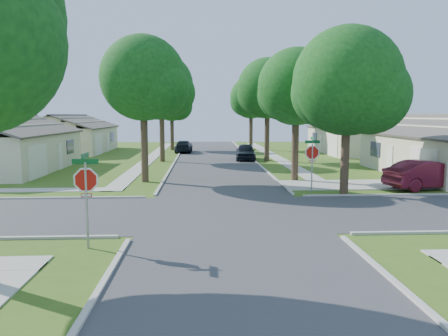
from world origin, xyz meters
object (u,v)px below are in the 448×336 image
object	(u,v)px
tree_e_near	(297,90)
tree_e_far	(252,99)
tree_w_near	(144,82)
house_nw_near	(2,151)
tree_w_mid	(162,88)
house_ne_far	(358,139)
tree_w_far	(172,103)
house_nw_far	(71,138)
tree_e_mid	(268,91)
car_curb_west	(184,146)
stop_sign_ne	(312,155)
car_curb_east	(246,152)
tree_ne_corner	(348,86)
car_driveway	(428,175)
stop_sign_sw	(86,184)

from	to	relation	value
tree_e_near	tree_e_far	world-z (taller)	tree_e_far
tree_w_near	house_nw_near	size ratio (longest dim) A/B	0.66
tree_w_mid	house_ne_far	xyz separation A→B (m)	(20.63, 7.99, -4.97)
tree_e_far	tree_w_far	size ratio (longest dim) A/B	1.09
house_ne_far	house_nw_far	size ratio (longest dim) A/B	1.00
tree_e_mid	car_curb_west	bearing A→B (deg)	129.87
stop_sign_ne	car_curb_west	distance (m)	27.05
tree_w_mid	house_nw_far	bearing A→B (deg)	135.93
tree_w_near	car_curb_east	xyz separation A→B (m)	(7.54, 13.06, -5.36)
tree_e_near	tree_ne_corner	distance (m)	5.06
tree_e_far	car_curb_west	bearing A→B (deg)	-156.41
tree_e_near	house_ne_far	bearing A→B (deg)	60.65
tree_ne_corner	car_driveway	world-z (taller)	tree_ne_corner
tree_e_near	tree_w_near	world-z (taller)	tree_w_near
stop_sign_ne	house_ne_far	xyz separation A→B (m)	(11.29, 24.30, -0.51)
tree_w_mid	car_curb_east	xyz separation A→B (m)	(7.53, 1.06, -5.73)
tree_e_near	car_driveway	size ratio (longest dim) A/B	1.68
tree_w_mid	car_driveway	world-z (taller)	tree_w_mid
tree_e_far	tree_w_mid	size ratio (longest dim) A/B	0.91
tree_w_mid	tree_w_near	bearing A→B (deg)	-90.02
tree_w_near	house_ne_far	world-z (taller)	tree_w_near
house_ne_far	tree_ne_corner	bearing A→B (deg)	-111.23
house_ne_far	car_curb_west	xyz separation A→B (m)	(-19.19, 1.54, -0.85)
tree_w_mid	car_driveway	bearing A→B (deg)	-43.85
house_nw_near	house_nw_far	size ratio (longest dim) A/B	1.00
house_ne_far	car_driveway	bearing A→B (deg)	-100.82
stop_sign_sw	car_curb_west	world-z (taller)	stop_sign_sw
car_curb_west	house_nw_far	bearing A→B (deg)	-5.75
stop_sign_ne	tree_ne_corner	bearing A→B (deg)	-16.55
tree_w_near	house_nw_near	xyz separation A→B (m)	(-11.35, 5.99, -4.60)
tree_w_near	house_nw_near	world-z (taller)	tree_w_near
tree_w_far	tree_w_near	bearing A→B (deg)	-89.99
tree_ne_corner	car_curb_west	world-z (taller)	tree_ne_corner
house_ne_far	car_curb_east	distance (m)	14.84
tree_e_near	car_driveway	distance (m)	9.01
house_nw_near	car_curb_east	size ratio (longest dim) A/B	3.05
tree_w_far	tree_e_mid	bearing A→B (deg)	-54.10
stop_sign_ne	house_nw_near	distance (m)	23.12
stop_sign_ne	car_driveway	bearing A→B (deg)	6.71
tree_e_mid	house_nw_far	world-z (taller)	tree_e_mid
tree_w_far	house_nw_near	size ratio (longest dim) A/B	0.59
tree_e_mid	car_curb_east	bearing A→B (deg)	150.32
stop_sign_ne	tree_e_mid	bearing A→B (deg)	89.80
tree_w_near	car_driveway	xyz separation A→B (m)	(16.14, -3.51, -5.30)
tree_w_mid	car_curb_east	distance (m)	9.52
tree_w_mid	tree_ne_corner	size ratio (longest dim) A/B	1.10
tree_w_near	car_curb_east	bearing A→B (deg)	60.02
stop_sign_sw	tree_w_near	bearing A→B (deg)	89.77
stop_sign_sw	house_nw_far	size ratio (longest dim) A/B	0.22
car_driveway	house_nw_far	bearing A→B (deg)	32.34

